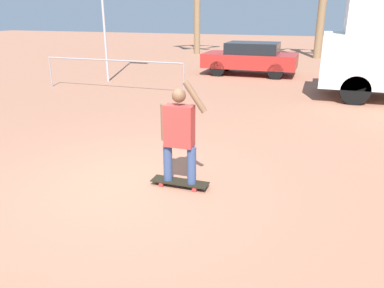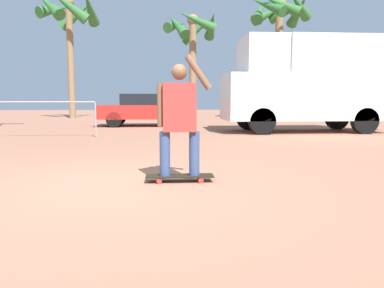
# 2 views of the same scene
# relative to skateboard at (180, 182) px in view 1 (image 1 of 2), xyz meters

# --- Properties ---
(ground_plane) EXTENTS (80.00, 80.00, 0.00)m
(ground_plane) POSITION_rel_skateboard_xyz_m (-0.75, -0.19, -0.07)
(ground_plane) COLOR #A36B51
(skateboard) EXTENTS (0.91, 0.26, 0.09)m
(skateboard) POSITION_rel_skateboard_xyz_m (0.00, 0.00, 0.00)
(skateboard) COLOR black
(skateboard) RESTS_ON ground_plane
(person_skateboarder) EXTENTS (0.73, 0.22, 1.61)m
(person_skateboarder) POSITION_rel_skateboard_xyz_m (-0.00, 0.00, 0.85)
(person_skateboarder) COLOR #384C7A
(person_skateboarder) RESTS_ON skateboard
(parked_car_red) EXTENTS (3.94, 1.87, 1.37)m
(parked_car_red) POSITION_rel_skateboard_xyz_m (-0.98, 11.34, 0.66)
(parked_car_red) COLOR black
(parked_car_red) RESTS_ON ground_plane
(plaza_railing_segment) EXTENTS (5.22, 0.05, 1.08)m
(plaza_railing_segment) POSITION_rel_skateboard_xyz_m (-4.81, 6.31, 0.85)
(plaza_railing_segment) COLOR #99999E
(plaza_railing_segment) RESTS_ON ground_plane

